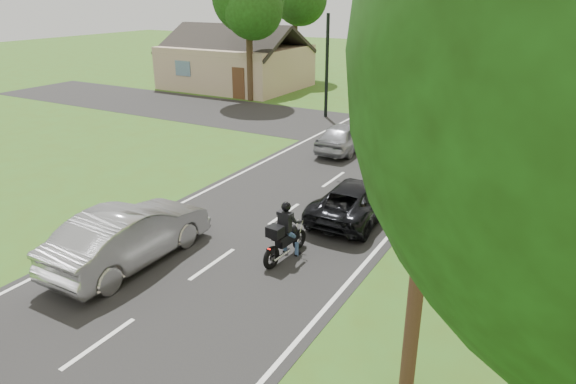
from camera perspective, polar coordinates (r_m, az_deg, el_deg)
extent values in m
plane|color=#385518|center=(14.67, -8.38, -7.95)|extent=(140.00, 140.00, 0.00)
cube|color=black|center=(22.66, 7.21, 2.88)|extent=(8.00, 100.00, 0.01)
cube|color=black|center=(28.08, 12.03, 6.21)|extent=(60.00, 7.00, 0.01)
torus|color=black|center=(15.23, 1.25, -5.24)|extent=(0.18, 0.62, 0.61)
torus|color=black|center=(14.22, -1.86, -7.30)|extent=(0.20, 0.68, 0.67)
cube|color=black|center=(14.66, -0.04, -5.13)|extent=(0.33, 0.90, 0.28)
sphere|color=black|center=(14.75, 0.47, -4.22)|extent=(0.31, 0.31, 0.31)
cube|color=black|center=(14.34, -0.78, -5.01)|extent=(0.36, 0.53, 0.09)
cube|color=#FF0C07|center=(14.01, -2.12, -6.40)|extent=(0.09, 0.04, 0.05)
cylinder|color=silver|center=(14.35, -0.72, -7.09)|extent=(0.15, 0.74, 0.08)
cylinder|color=black|center=(14.82, 0.87, -3.39)|extent=(0.57, 0.08, 0.03)
cube|color=black|center=(14.02, -1.45, -4.41)|extent=(0.44, 0.40, 0.30)
cube|color=black|center=(14.31, -0.36, -3.32)|extent=(0.39, 0.23, 0.55)
sphere|color=black|center=(14.18, -0.21, -1.63)|extent=(0.28, 0.28, 0.28)
cylinder|color=navy|center=(15.05, -0.32, -5.96)|extent=(0.12, 0.12, 0.42)
cylinder|color=navy|center=(14.85, 0.97, -6.37)|extent=(0.12, 0.12, 0.42)
imported|color=black|center=(17.28, 7.54, -0.92)|extent=(2.07, 4.44, 1.23)
imported|color=#A5A6AA|center=(14.92, -17.21, -4.59)|extent=(1.77, 5.02, 1.65)
imported|color=#97989E|center=(24.63, 6.33, 6.13)|extent=(1.69, 4.10, 1.39)
cylinder|color=black|center=(24.45, 22.82, 10.02)|extent=(0.20, 0.20, 6.00)
cylinder|color=black|center=(24.62, 17.28, 16.91)|extent=(5.40, 0.14, 0.14)
imported|color=black|center=(24.78, 15.97, 15.78)|extent=(0.16, 0.36, 1.00)
imported|color=black|center=(25.69, 9.25, 16.47)|extent=(0.16, 0.36, 1.00)
sphere|color=#FF0C07|center=(24.58, 15.94, 16.52)|extent=(0.16, 0.16, 0.16)
sphere|color=#FF0C07|center=(25.50, 9.14, 17.19)|extent=(0.16, 0.16, 0.16)
cylinder|color=black|center=(31.21, 4.34, 13.71)|extent=(0.20, 0.20, 6.00)
cylinder|color=#553326|center=(8.43, 15.74, 5.96)|extent=(0.28, 0.28, 10.00)
cylinder|color=#553326|center=(32.06, 27.29, 15.31)|extent=(0.28, 0.28, 10.00)
cylinder|color=slate|center=(14.71, 13.61, -3.89)|extent=(0.05, 0.05, 2.00)
cube|color=silver|center=(14.33, 13.88, -0.68)|extent=(0.55, 0.04, 0.45)
cylinder|color=slate|center=(22.04, 20.20, 3.89)|extent=(0.05, 0.05, 2.00)
cube|color=#0C591E|center=(21.78, 20.48, 6.13)|extent=(0.55, 0.04, 0.45)
cylinder|color=#332316|center=(36.28, -4.28, 14.91)|extent=(0.44, 0.44, 6.16)
sphere|color=#18330E|center=(35.10, -3.88, 19.56)|extent=(3.84, 3.84, 3.84)
cylinder|color=#332316|center=(45.80, 0.79, 16.65)|extent=(0.44, 0.44, 6.72)
cube|color=tan|center=(41.99, -5.78, 13.70)|extent=(10.00, 8.00, 3.20)
cube|color=black|center=(40.16, -7.60, 16.30)|extent=(10.20, 4.00, 2.29)
cube|color=black|center=(43.40, -4.30, 16.78)|extent=(10.20, 4.00, 2.29)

